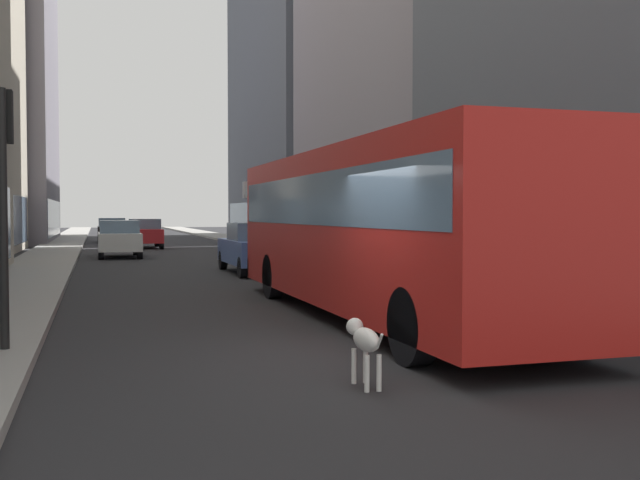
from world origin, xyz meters
The scene contains 11 objects.
ground_plane centered at (0.00, 35.00, 0.00)m, with size 120.00×120.00×0.00m, color #232326.
sidewalk_left centered at (-5.70, 35.00, 0.07)m, with size 2.40×110.00×0.15m, color gray.
sidewalk_right centered at (5.70, 35.00, 0.07)m, with size 2.40×110.00×0.15m, color gray.
building_right_far centered at (11.90, 46.82, 10.70)m, with size 8.28×21.58×21.42m.
transit_bus centered at (1.20, 3.35, 1.78)m, with size 2.78×11.53×3.05m.
car_blue_hatchback centered at (1.20, 13.93, 0.82)m, with size 1.84×4.39×1.62m.
car_black_suv centered at (-2.80, 41.36, 0.82)m, with size 1.80×4.09×1.62m.
car_red_coupe centered at (-1.20, 32.72, 0.82)m, with size 1.78×4.21×1.62m.
car_white_van centered at (-2.80, 24.11, 0.82)m, with size 1.78×4.12×1.62m.
dalmatian_dog centered at (-0.89, -1.67, 0.51)m, with size 0.22×0.96×0.72m.
traffic_light_near centered at (-4.90, 1.13, 2.44)m, with size 0.24×0.41×3.40m.
Camera 1 is at (-3.73, -9.33, 1.93)m, focal length 41.43 mm.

